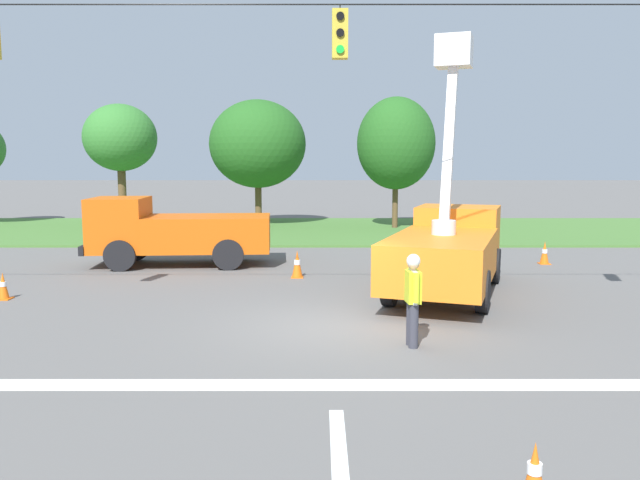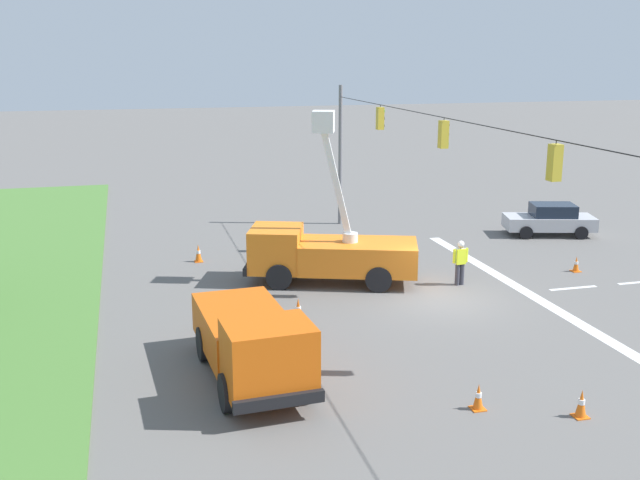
% 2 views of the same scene
% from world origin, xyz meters
% --- Properties ---
extents(ground_plane, '(200.00, 200.00, 0.00)m').
position_xyz_m(ground_plane, '(0.00, 0.00, 0.00)').
color(ground_plane, '#605E5B').
extents(grass_verge, '(56.00, 12.00, 0.10)m').
position_xyz_m(grass_verge, '(0.00, 18.00, 0.05)').
color(grass_verge, '#477533').
rests_on(grass_verge, ground).
extents(lane_markings, '(17.60, 15.25, 0.01)m').
position_xyz_m(lane_markings, '(0.00, -5.05, 0.00)').
color(lane_markings, silver).
rests_on(lane_markings, ground).
extents(signal_gantry, '(26.20, 0.33, 7.20)m').
position_xyz_m(signal_gantry, '(0.02, -0.00, 4.43)').
color(signal_gantry, slate).
rests_on(signal_gantry, ground).
extents(tree_west, '(3.78, 3.80, 6.43)m').
position_xyz_m(tree_west, '(-10.67, 19.95, 4.66)').
color(tree_west, brown).
rests_on(tree_west, ground).
extents(tree_centre, '(5.09, 4.94, 6.68)m').
position_xyz_m(tree_centre, '(-3.52, 20.29, 4.36)').
color(tree_centre, brown).
rests_on(tree_centre, ground).
extents(tree_east, '(3.93, 4.05, 6.68)m').
position_xyz_m(tree_east, '(3.60, 18.79, 4.35)').
color(tree_east, brown).
rests_on(tree_east, ground).
extents(utility_truck_bucket_lift, '(4.45, 7.04, 6.68)m').
position_xyz_m(utility_truck_bucket_lift, '(3.17, 3.38, 1.31)').
color(utility_truck_bucket_lift, orange).
rests_on(utility_truck_bucket_lift, ground).
extents(utility_truck_support_near, '(6.14, 2.66, 2.28)m').
position_xyz_m(utility_truck_support_near, '(-5.13, 7.75, 1.16)').
color(utility_truck_support_near, '#D6560F').
rests_on(utility_truck_support_near, ground).
extents(road_worker, '(0.27, 0.65, 1.77)m').
position_xyz_m(road_worker, '(1.51, -1.51, 1.00)').
color(road_worker, '#383842').
rests_on(road_worker, ground).
extents(traffic_cone_foreground_left, '(0.36, 0.36, 0.82)m').
position_xyz_m(traffic_cone_foreground_left, '(-0.91, 5.49, 0.41)').
color(traffic_cone_foreground_left, orange).
rests_on(traffic_cone_foreground_left, ground).
extents(traffic_cone_foreground_right, '(0.36, 0.36, 0.65)m').
position_xyz_m(traffic_cone_foreground_right, '(1.96, -6.96, 0.32)').
color(traffic_cone_foreground_right, orange).
rests_on(traffic_cone_foreground_right, ground).
extents(traffic_cone_mid_left, '(0.36, 0.36, 0.77)m').
position_xyz_m(traffic_cone_mid_left, '(7.41, 7.98, 0.38)').
color(traffic_cone_mid_left, orange).
rests_on(traffic_cone_mid_left, ground).
extents(traffic_cone_mid_right, '(0.36, 0.36, 0.69)m').
position_xyz_m(traffic_cone_mid_right, '(-8.25, 2.52, 0.34)').
color(traffic_cone_mid_right, orange).
rests_on(traffic_cone_mid_right, ground).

